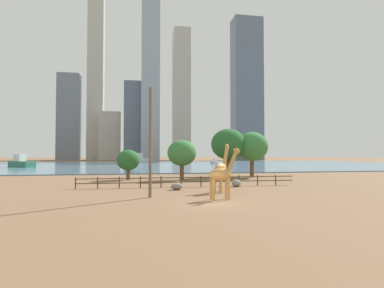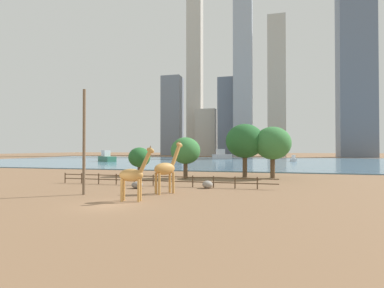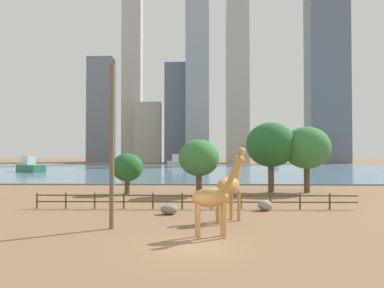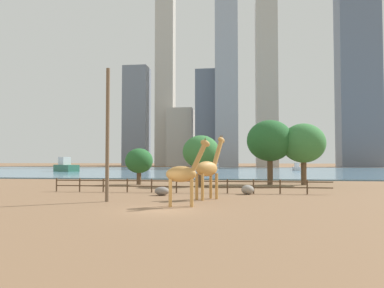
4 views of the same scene
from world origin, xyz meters
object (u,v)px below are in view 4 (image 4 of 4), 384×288
Objects in this scene: giraffe_companion at (184,174)px; tree_right_tall at (303,143)px; tree_left_small at (270,141)px; tree_center_broad at (201,152)px; boulder_near_fence at (248,190)px; boulder_by_pole at (162,191)px; boat_ferry at (206,164)px; utility_pole at (108,134)px; boat_tug at (66,166)px; giraffe_tall at (208,168)px; boat_sailboat at (297,168)px; tree_left_large at (139,161)px.

tree_right_tall is at bearing 54.18° from giraffe_companion.
tree_center_broad is at bearing -156.65° from tree_left_small.
boulder_near_fence reaches higher than boulder_by_pole.
boulder_by_pole is 92.38m from boat_ferry.
utility_pole is 1.32× the size of tree_right_tall.
tree_center_broad reaches higher than boulder_by_pole.
tree_center_broad reaches higher than giraffe_companion.
giraffe_companion is at bearing -87.49° from tree_center_broad.
utility_pole is 1.24× the size of tree_left_small.
tree_right_tall is 65.11m from boat_tug.
giraffe_tall is at bearing 66.06° from giraffe_companion.
boulder_by_pole is at bearing -19.02° from boat_tug.
tree_right_tall reaches higher than boulder_by_pole.
tree_center_broad is 0.74× the size of tree_left_small.
boat_tug is at bearing 171.82° from boat_ferry.
boat_ferry is at bearing 100.93° from tree_left_small.
boat_ferry is at bearing 85.23° from giraffe_companion.
boat_sailboat is at bearing 72.06° from utility_pole.
boulder_near_fence is at bearing 55.97° from giraffe_companion.
giraffe_tall is 1.12× the size of boat_sailboat.
tree_left_small is at bearing -2.80° from boat_tug.
utility_pole reaches higher than boulder_near_fence.
giraffe_tall is at bearing -141.72° from boat_ferry.
tree_center_broad is at bearing 73.11° from utility_pole.
boat_tug is (-46.63, 40.49, -4.06)m from tree_left_small.
utility_pole is 18.04m from tree_center_broad.
tree_right_tall is at bearing 15.23° from tree_center_broad.
tree_center_broad is at bearing 79.68° from boulder_by_pole.
utility_pole is 81.59m from boat_sailboat.
giraffe_tall is at bearing 19.15° from utility_pole.
boat_tug is at bearing 118.35° from utility_pole.
boat_tug is at bearing 105.20° from boat_sailboat.
giraffe_tall is 5.47m from boulder_by_pole.
tree_center_broad reaches higher than boat_tug.
giraffe_companion is 3.59× the size of boulder_by_pole.
giraffe_tall is 4.03× the size of boulder_by_pole.
tree_left_small reaches higher than tree_right_tall.
utility_pole is at bearing -81.77° from tree_left_large.
tree_left_small is (8.31, 3.59, 1.46)m from tree_center_broad.
boat_tug is at bearing 139.03° from tree_left_small.
utility_pole is (-7.34, -2.55, 2.58)m from giraffe_tall.
tree_right_tall reaches higher than boat_tug.
giraffe_companion is at bearing -142.68° from boat_ferry.
boat_ferry is 33.12m from boat_sailboat.
tree_left_small is 0.99× the size of boat_tug.
boat_tug is (-33.08, 61.31, -3.58)m from utility_pole.
giraffe_companion reaches higher than boulder_near_fence.
tree_left_large is 0.98× the size of boat_sailboat.
utility_pole reaches higher than giraffe_companion.
boulder_near_fence is 0.19× the size of tree_center_broad.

